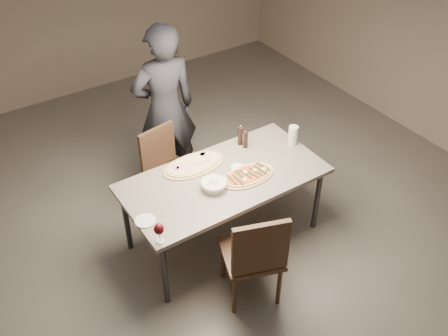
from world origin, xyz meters
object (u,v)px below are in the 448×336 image
bread_basket (214,184)px  pepper_mill_left (240,135)px  chair_far (165,166)px  ham_pizza (194,165)px  chair_near (255,254)px  carafe (293,135)px  dining_table (224,182)px  zucchini_pizza (248,175)px  diner (165,109)px

bread_basket → pepper_mill_left: 0.71m
pepper_mill_left → chair_far: pepper_mill_left is taller
pepper_mill_left → ham_pizza: bearing=-174.4°
ham_pizza → chair_near: size_ratio=0.60×
carafe → chair_far: bearing=148.3°
pepper_mill_left → carafe: (0.43, -0.27, -0.01)m
dining_table → chair_near: 0.78m
zucchini_pizza → chair_far: size_ratio=0.59×
dining_table → chair_near: size_ratio=1.82×
dining_table → chair_near: bearing=-104.6°
ham_pizza → diner: size_ratio=0.33×
dining_table → carafe: bearing=4.6°
zucchini_pizza → chair_far: (-0.40, 0.83, -0.27)m
zucchini_pizza → chair_near: 0.76m
chair_near → chair_far: 1.46m
bread_basket → chair_near: chair_near is taller
carafe → diner: (-0.84, 1.00, 0.06)m
zucchini_pizza → bread_basket: bearing=176.7°
chair_near → diner: bearing=103.7°
zucchini_pizza → ham_pizza: zucchini_pizza is taller
pepper_mill_left → bread_basket: bearing=-143.5°
bread_basket → diner: (0.15, 1.15, 0.10)m
zucchini_pizza → pepper_mill_left: size_ratio=2.47×
pepper_mill_left → dining_table: bearing=-140.5°
zucchini_pizza → chair_far: bearing=117.6°
diner → carafe: bearing=136.4°
ham_pizza → carafe: bearing=1.1°
ham_pizza → chair_far: (-0.08, 0.44, -0.26)m
ham_pizza → bread_basket: bread_basket is taller
ham_pizza → carafe: (0.97, -0.21, 0.08)m
chair_far → ham_pizza: bearing=90.4°
ham_pizza → diner: 0.80m
dining_table → ham_pizza: 0.32m
ham_pizza → pepper_mill_left: bearing=19.0°
pepper_mill_left → diner: 0.84m
dining_table → carafe: (0.83, 0.07, 0.15)m
carafe → chair_far: carafe is taller
diner → pepper_mill_left: bearing=125.9°
dining_table → pepper_mill_left: bearing=39.5°
chair_near → chair_far: chair_near is taller
zucchini_pizza → pepper_mill_left: bearing=65.1°
chair_near → bread_basket: bearing=106.6°
dining_table → bread_basket: size_ratio=7.85×
diner → bread_basket: bearing=88.8°
bread_basket → chair_far: 0.86m
ham_pizza → dining_table: bearing=-49.4°
bread_basket → chair_far: bearing=94.5°
bread_basket → pepper_mill_left: bearing=36.5°
dining_table → carafe: size_ratio=9.49×
zucchini_pizza → diner: size_ratio=0.29×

